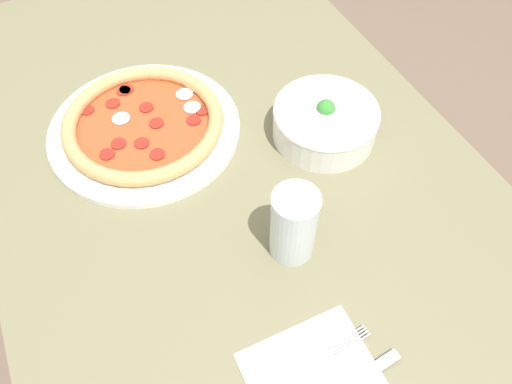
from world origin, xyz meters
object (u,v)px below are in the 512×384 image
glass (294,225)px  bowl (325,121)px  pizza (144,125)px  fork (308,368)px

glass → bowl: bearing=138.1°
pizza → glass: glass is taller
pizza → bowl: bowl is taller
fork → bowl: bearing=51.4°
pizza → glass: bearing=20.8°
bowl → glass: 0.24m
pizza → bowl: bearing=62.9°
bowl → fork: 0.42m
pizza → fork: bearing=6.4°
fork → glass: size_ratio=1.52×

